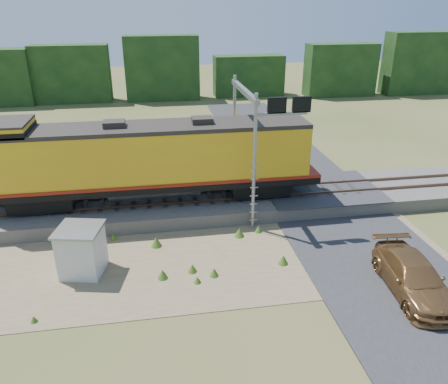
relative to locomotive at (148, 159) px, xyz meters
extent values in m
plane|color=#475123|center=(3.51, -6.00, -3.39)|extent=(140.00, 140.00, 0.00)
cube|color=slate|center=(3.51, 0.00, -2.99)|extent=(70.00, 5.00, 0.80)
cube|color=brown|center=(3.51, -0.72, -2.51)|extent=(70.00, 0.10, 0.16)
cube|color=brown|center=(3.51, 0.72, -2.51)|extent=(70.00, 0.10, 0.16)
cube|color=#8C7754|center=(1.51, -5.50, -3.37)|extent=(26.00, 8.00, 0.03)
cube|color=#38383A|center=(10.51, 0.00, -2.56)|extent=(7.00, 5.20, 0.06)
cube|color=#38383A|center=(10.51, 16.00, -3.35)|extent=(7.00, 24.00, 0.08)
cube|color=black|center=(3.51, 32.00, -0.14)|extent=(36.00, 3.00, 6.50)
cube|color=black|center=(-5.92, 0.00, -2.00)|extent=(3.43, 2.19, 0.86)
cube|color=black|center=(6.47, 0.00, -2.00)|extent=(3.43, 2.19, 0.86)
cube|color=black|center=(0.28, 0.00, -1.40)|extent=(19.06, 2.86, 0.34)
cylinder|color=gray|center=(0.28, 0.00, -1.85)|extent=(5.24, 1.14, 1.14)
cube|color=orange|center=(0.28, 0.00, 0.25)|extent=(17.63, 2.76, 2.95)
cube|color=maroon|center=(0.28, 0.00, -1.11)|extent=(19.06, 2.91, 0.17)
cube|color=#28231E|center=(0.28, 0.00, 1.84)|extent=(17.63, 2.81, 0.23)
cube|color=orange|center=(-7.16, 0.00, 2.06)|extent=(2.48, 2.76, 0.67)
cube|color=#28231E|center=(-7.16, 0.00, 2.43)|extent=(2.48, 2.81, 0.11)
cube|color=black|center=(-7.16, 0.00, 2.01)|extent=(2.53, 2.81, 0.33)
cube|color=#28231E|center=(-1.63, 0.00, 2.06)|extent=(1.14, 0.95, 0.43)
cube|color=#28231E|center=(3.14, 0.00, 2.06)|extent=(1.14, 0.95, 0.43)
cube|color=silver|center=(-3.15, -5.66, -2.28)|extent=(2.11, 2.11, 2.21)
cube|color=gray|center=(-3.15, -5.66, -1.13)|extent=(2.32, 2.32, 0.11)
cylinder|color=gray|center=(5.49, -2.80, 0.34)|extent=(0.19, 0.19, 7.46)
cylinder|color=gray|center=(5.49, 2.80, 0.34)|extent=(0.19, 0.19, 7.46)
cube|color=gray|center=(5.49, 0.00, 3.64)|extent=(0.27, 6.20, 0.27)
cube|color=gray|center=(6.77, -2.80, 3.00)|extent=(2.77, 0.16, 0.16)
cube|color=black|center=(6.56, -2.80, 3.43)|extent=(0.96, 0.16, 0.80)
cube|color=black|center=(7.83, -2.80, 3.43)|extent=(0.96, 0.16, 0.80)
imported|color=olive|center=(10.99, -9.55, -2.63)|extent=(2.58, 5.37, 1.51)
camera|label=1|loc=(0.43, -23.57, 8.22)|focal=35.00mm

